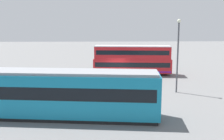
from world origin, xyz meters
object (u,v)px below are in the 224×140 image
pedestrian_crossing (142,85)px  info_sign (55,75)px  double_decker_bus (132,60)px  tram_yellow (55,93)px  street_lamp (178,51)px  pedestrian_near_railing (77,77)px

pedestrian_crossing → info_sign: size_ratio=0.77×
double_decker_bus → tram_yellow: bearing=65.8°
info_sign → street_lamp: size_ratio=0.32×
double_decker_bus → pedestrian_crossing: (0.35, 11.48, -0.99)m
pedestrian_near_railing → pedestrian_crossing: size_ratio=0.90×
pedestrian_near_railing → double_decker_bus: bearing=-138.4°
double_decker_bus → pedestrian_crossing: 11.52m
double_decker_bus → street_lamp: street_lamp is taller
double_decker_bus → pedestrian_near_railing: size_ratio=6.58×
pedestrian_crossing → info_sign: (8.76, -2.83, 0.56)m
tram_yellow → pedestrian_crossing: 9.29m
info_sign → street_lamp: 12.81m
info_sign → pedestrian_near_railing: bearing=-130.8°
tram_yellow → info_sign: tram_yellow is taller
tram_yellow → pedestrian_crossing: size_ratio=8.52×
double_decker_bus → pedestrian_near_railing: bearing=41.6°
double_decker_bus → info_sign: double_decker_bus is taller
double_decker_bus → pedestrian_near_railing: 9.42m
pedestrian_crossing → tram_yellow: bearing=37.4°
pedestrian_crossing → street_lamp: 5.05m
double_decker_bus → info_sign: size_ratio=4.60×
street_lamp → double_decker_bus: bearing=-71.9°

